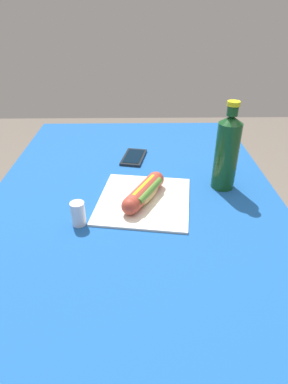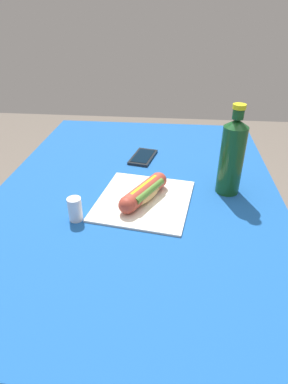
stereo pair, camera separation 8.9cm
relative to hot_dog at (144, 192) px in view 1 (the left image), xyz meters
The scene contains 7 objects.
ground_plane 0.80m from the hot_dog, 158.59° to the right, with size 6.00×6.00×0.00m, color #6B6056.
dining_table 0.19m from the hot_dog, 158.59° to the right, with size 1.18×0.84×0.76m.
paper_wrapper 0.03m from the hot_dog, 117.23° to the right, with size 0.27×0.25×0.01m, color silver.
hot_dog is the anchor object (origin of this frame).
cell_phone 0.29m from the hot_dog, behind, with size 0.15×0.10×0.01m.
soda_bottle 0.27m from the hot_dog, 108.57° to the left, with size 0.07×0.07×0.26m.
salt_shaker 0.20m from the hot_dog, 58.03° to the right, with size 0.04×0.04×0.06m, color silver.
Camera 1 is at (0.84, 0.01, 1.26)m, focal length 30.13 mm.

